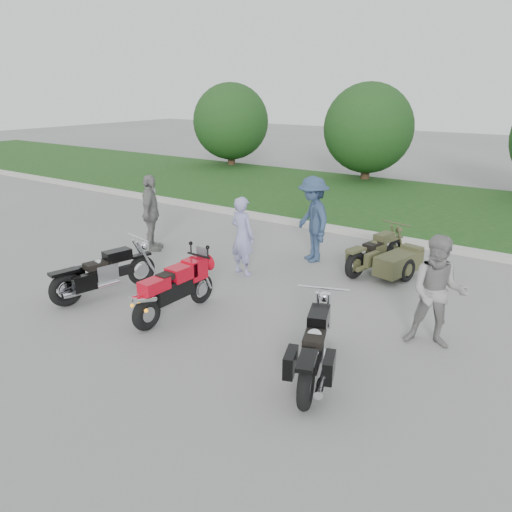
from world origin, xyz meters
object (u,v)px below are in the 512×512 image
Objects in this scene: sportbike_red at (173,288)px; cruiser_sidecar at (388,259)px; person_denim at (313,219)px; cruiser_right at (315,350)px; person_grey at (438,293)px; person_stripe at (242,236)px; person_back at (151,213)px; cruiser_left at (101,275)px.

cruiser_sidecar is (2.32, 4.02, -0.16)m from sportbike_red.
sportbike_red is 4.02m from person_denim.
sportbike_red is at bearing 153.21° from cruiser_right.
person_denim reaches higher than cruiser_sidecar.
person_grey is (1.67, -2.49, 0.51)m from cruiser_sidecar.
cruiser_right is at bearing -5.05° from sportbike_red.
cruiser_sidecar is at bearing -137.71° from person_stripe.
sportbike_red reaches higher than cruiser_right.
cruiser_sidecar is at bearing 40.32° from person_denim.
person_stripe is 0.91× the size of person_back.
cruiser_right is 1.25× the size of person_stripe.
cruiser_sidecar is (-0.61, 4.35, -0.06)m from cruiser_right.
cruiser_sidecar is at bearing 57.92° from cruiser_left.
person_grey is at bearing 22.32° from sportbike_red.
cruiser_left is at bearing -121.65° from cruiser_sidecar.
person_grey is at bearing 178.46° from person_stripe.
sportbike_red is 2.94m from cruiser_right.
cruiser_left is 5.81m from cruiser_sidecar.
person_back is (-3.58, -1.51, -0.05)m from person_denim.
cruiser_right is 6.61m from person_back.
cruiser_left is 1.22× the size of person_grey.
person_back reaches higher than cruiser_left.
cruiser_left is 1.11× the size of person_denim.
person_denim is at bearing -165.46° from cruiser_sidecar.
person_back is at bearing -150.91° from cruiser_sidecar.
person_denim is at bearing 130.26° from person_grey.
cruiser_right is (2.92, -0.33, -0.10)m from sportbike_red.
person_grey is 0.96× the size of person_back.
person_stripe is (-3.18, 2.70, 0.41)m from cruiser_right.
sportbike_red is at bearing -58.96° from person_denim.
cruiser_sidecar is at bearing 77.59° from cruiser_right.
person_denim is (-2.40, 4.29, 0.54)m from cruiser_right.
person_denim is (-1.79, -0.05, 0.60)m from cruiser_sidecar.
person_grey reaches higher than cruiser_sidecar.
cruiser_sidecar is 1.14× the size of person_grey.
person_grey is at bearing -132.22° from person_back.
cruiser_right reaches higher than cruiser_sidecar.
cruiser_sidecar is 1.04× the size of person_denim.
cruiser_right is (4.68, -0.20, 0.00)m from cruiser_left.
person_stripe is at bearing -134.50° from cruiser_sidecar.
person_stripe is (-0.26, 2.36, 0.31)m from sportbike_red.
person_stripe is at bearing 71.48° from cruiser_left.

